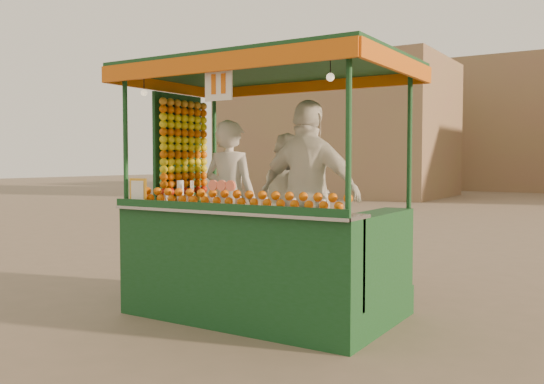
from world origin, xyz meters
The scene contains 7 objects.
ground centered at (0.00, 0.00, 0.00)m, with size 90.00×90.00×0.00m, color #685A4A.
building_left centered at (-9.00, 20.00, 3.00)m, with size 10.00×6.00×6.00m, color olive.
building_center centered at (-2.00, 30.00, 3.50)m, with size 14.00×7.00×7.00m, color olive.
juice_cart centered at (-0.43, 0.11, 0.84)m, with size 2.85×1.84×2.59m.
vendor_left centered at (-0.92, 0.37, 1.17)m, with size 0.66×0.45×1.73m.
vendor_middle centered at (-0.39, 0.79, 1.10)m, with size 0.97×0.98×1.60m.
vendor_right centered at (0.12, 0.27, 1.25)m, with size 1.12×0.48×1.90m.
Camera 1 is at (2.87, -4.87, 1.59)m, focal length 38.75 mm.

